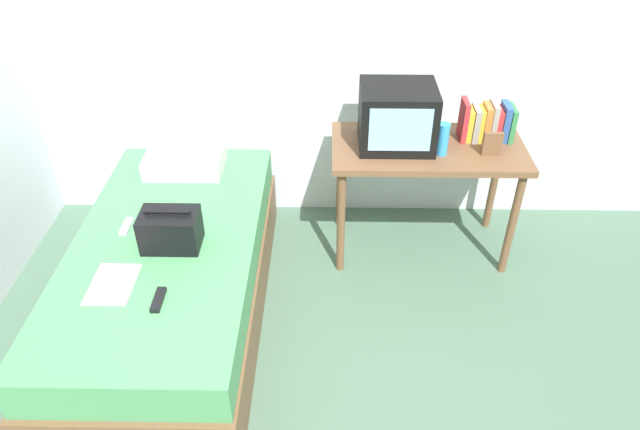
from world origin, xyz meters
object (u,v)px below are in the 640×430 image
at_px(book_row, 487,122).
at_px(picture_frame, 492,144).
at_px(magazine, 113,284).
at_px(desk, 427,160).
at_px(handbag, 170,230).
at_px(water_bottle, 443,139).
at_px(bed, 172,278).
at_px(remote_dark, 158,300).
at_px(remote_silver, 126,226).
at_px(pillow, 185,161).
at_px(tv, 397,116).

bearing_deg(book_row, picture_frame, -91.50).
bearing_deg(magazine, desk, 31.81).
bearing_deg(magazine, handbag, 53.98).
bearing_deg(water_bottle, desk, 120.45).
xyz_separation_m(bed, remote_dark, (0.09, -0.47, 0.29)).
height_order(picture_frame, remote_silver, picture_frame).
distance_m(magazine, remote_dark, 0.27).
relative_size(desk, book_row, 3.71).
height_order(pillow, handbag, handbag).
xyz_separation_m(tv, water_bottle, (0.26, -0.12, -0.08)).
height_order(bed, remote_silver, remote_silver).
xyz_separation_m(book_row, handbag, (-1.77, -0.80, -0.23)).
relative_size(bed, remote_silver, 13.89).
xyz_separation_m(tv, handbag, (-1.21, -0.73, -0.30)).
height_order(bed, picture_frame, picture_frame).
distance_m(water_bottle, remote_silver, 1.85).
distance_m(bed, remote_silver, 0.38).
distance_m(tv, picture_frame, 0.57).
bearing_deg(book_row, handbag, -155.56).
relative_size(desk, magazine, 4.00).
bearing_deg(tv, remote_dark, -136.04).
distance_m(handbag, remote_dark, 0.43).
xyz_separation_m(tv, remote_silver, (-1.50, -0.58, -0.39)).
distance_m(tv, water_bottle, 0.30).
distance_m(pillow, remote_silver, 0.66).
bearing_deg(water_bottle, remote_silver, -165.22).
relative_size(picture_frame, magazine, 0.50).
bearing_deg(water_bottle, book_row, 33.77).
relative_size(picture_frame, remote_silver, 1.00).
xyz_separation_m(water_bottle, book_row, (0.29, 0.20, 0.01)).
xyz_separation_m(book_row, remote_dark, (-1.74, -1.23, -0.32)).
xyz_separation_m(water_bottle, remote_silver, (-1.76, -0.46, -0.31)).
distance_m(tv, remote_dark, 1.70).
relative_size(picture_frame, pillow, 0.30).
xyz_separation_m(picture_frame, magazine, (-1.99, -0.91, -0.29)).
xyz_separation_m(picture_frame, remote_dark, (-1.74, -1.02, -0.28)).
distance_m(water_bottle, picture_frame, 0.29).
bearing_deg(remote_dark, water_bottle, 35.38).
bearing_deg(handbag, desk, 26.55).
xyz_separation_m(book_row, remote_silver, (-2.06, -0.66, -0.32)).
relative_size(bed, picture_frame, 13.83).
height_order(desk, magazine, desk).
bearing_deg(pillow, tv, -1.86).
bearing_deg(remote_silver, picture_frame, 12.58).
height_order(book_row, remote_dark, book_row).
height_order(handbag, remote_silver, handbag).
relative_size(tv, picture_frame, 3.04).
bearing_deg(remote_silver, water_bottle, 14.78).
xyz_separation_m(water_bottle, pillow, (-1.56, 0.16, -0.26)).
distance_m(tv, remote_silver, 1.66).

